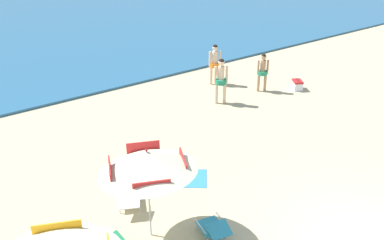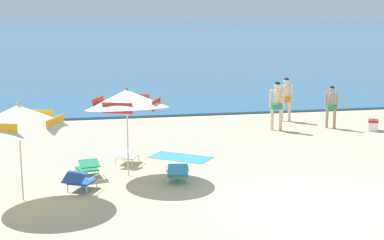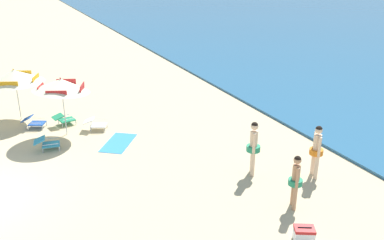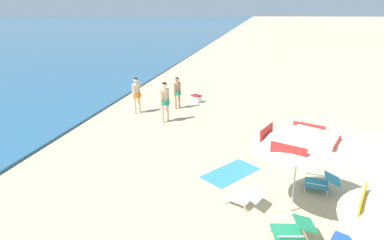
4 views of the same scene
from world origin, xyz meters
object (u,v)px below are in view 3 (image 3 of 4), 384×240
at_px(beach_umbrella_striped_second, 14,76).
at_px(person_wading_in, 254,144).
at_px(lounge_chair_beside_umbrella, 47,143).
at_px(person_standing_beside, 317,148).
at_px(lounge_chair_facing_sea, 95,123).
at_px(lounge_chair_spare_folded, 64,119).
at_px(person_standing_near_shore, 296,178).
at_px(cooler_box, 304,235).
at_px(lounge_chair_under_umbrella, 34,122).
at_px(beach_towel, 118,143).
at_px(beach_umbrella_striped_main, 61,85).

height_order(beach_umbrella_striped_second, person_wading_in, beach_umbrella_striped_second).
relative_size(beach_umbrella_striped_second, lounge_chair_beside_umbrella, 3.50).
bearing_deg(person_standing_beside, lounge_chair_facing_sea, -141.57).
height_order(lounge_chair_beside_umbrella, lounge_chair_spare_folded, lounge_chair_beside_umbrella).
xyz_separation_m(beach_umbrella_striped_second, lounge_chair_facing_sea, (2.56, 2.65, -1.64)).
bearing_deg(lounge_chair_spare_folded, person_standing_near_shore, 27.85).
xyz_separation_m(person_standing_beside, cooler_box, (2.46, -2.44, -0.80)).
height_order(lounge_chair_spare_folded, person_standing_beside, person_standing_beside).
distance_m(person_wading_in, cooler_box, 3.64).
relative_size(lounge_chair_spare_folded, person_wading_in, 0.52).
distance_m(person_standing_near_shore, person_wading_in, 2.13).
distance_m(lounge_chair_beside_umbrella, cooler_box, 9.57).
bearing_deg(lounge_chair_under_umbrella, beach_towel, 42.65).
distance_m(person_standing_near_shore, person_standing_beside, 2.05).
bearing_deg(beach_umbrella_striped_main, lounge_chair_beside_umbrella, -37.40).
bearing_deg(beach_towel, beach_umbrella_striped_second, -143.44).
bearing_deg(lounge_chair_under_umbrella, person_standing_near_shore, 32.74).
height_order(lounge_chair_facing_sea, beach_towel, lounge_chair_facing_sea).
relative_size(lounge_chair_facing_sea, person_standing_near_shore, 0.63).
bearing_deg(beach_towel, lounge_chair_spare_folded, -150.57).
bearing_deg(beach_umbrella_striped_second, lounge_chair_facing_sea, 46.03).
distance_m(lounge_chair_under_umbrella, lounge_chair_spare_folded, 1.19).
xyz_separation_m(lounge_chair_facing_sea, person_wading_in, (5.82, 3.73, 0.76)).
xyz_separation_m(person_standing_near_shore, person_standing_beside, (-1.13, 1.71, 0.08)).
xyz_separation_m(lounge_chair_under_umbrella, beach_towel, (2.94, 2.71, -0.27)).
distance_m(lounge_chair_under_umbrella, beach_towel, 4.01).
bearing_deg(beach_umbrella_striped_main, lounge_chair_facing_sea, 88.52).
relative_size(person_standing_beside, cooler_box, 2.89).
bearing_deg(lounge_chair_under_umbrella, lounge_chair_beside_umbrella, 5.01).
bearing_deg(person_standing_near_shore, beach_umbrella_striped_main, -148.74).
height_order(lounge_chair_beside_umbrella, person_standing_near_shore, person_standing_near_shore).
distance_m(lounge_chair_spare_folded, cooler_box, 11.12).
bearing_deg(beach_towel, person_wading_in, 37.99).
relative_size(lounge_chair_under_umbrella, lounge_chair_facing_sea, 1.01).
bearing_deg(person_standing_beside, lounge_chair_under_umbrella, -136.67).
xyz_separation_m(lounge_chair_under_umbrella, lounge_chair_facing_sea, (1.29, 2.24, 0.00)).
relative_size(lounge_chair_beside_umbrella, lounge_chair_spare_folded, 1.01).
distance_m(person_standing_beside, cooler_box, 3.56).
xyz_separation_m(beach_umbrella_striped_main, lounge_chair_spare_folded, (-1.05, 0.07, -1.75)).
distance_m(lounge_chair_under_umbrella, cooler_box, 11.79).
height_order(lounge_chair_beside_umbrella, cooler_box, lounge_chair_beside_umbrella).
bearing_deg(person_standing_beside, person_wading_in, -120.67).
xyz_separation_m(lounge_chair_beside_umbrella, cooler_box, (8.16, 5.00, -0.07)).
bearing_deg(person_standing_near_shore, cooler_box, -28.58).
relative_size(person_standing_near_shore, beach_towel, 0.89).
relative_size(lounge_chair_facing_sea, cooler_box, 1.68).
relative_size(lounge_chair_spare_folded, person_standing_near_shore, 0.59).
distance_m(lounge_chair_spare_folded, beach_towel, 3.14).
distance_m(lounge_chair_facing_sea, person_standing_beside, 8.74).
bearing_deg(person_standing_beside, beach_umbrella_striped_second, -139.31).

